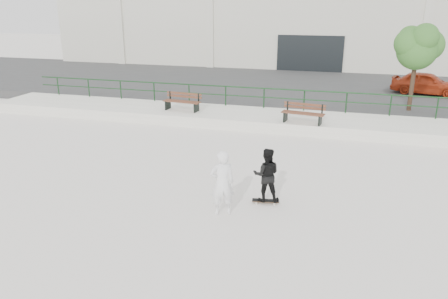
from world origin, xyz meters
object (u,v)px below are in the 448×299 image
(tree, at_px, (418,45))
(seated_skater, at_px, (222,183))
(standing_skater, at_px, (266,175))
(bench_left, at_px, (182,102))
(red_car, at_px, (426,83))
(skateboard, at_px, (266,201))
(bench_right, at_px, (303,113))

(tree, height_order, seated_skater, tree)
(standing_skater, bearing_deg, seated_skater, 33.93)
(standing_skater, xyz_separation_m, seated_skater, (-1.03, -1.01, 0.03))
(bench_left, relative_size, seated_skater, 1.04)
(red_car, distance_m, skateboard, 17.08)
(skateboard, height_order, standing_skater, standing_skater)
(bench_left, xyz_separation_m, red_car, (12.12, 7.56, 0.22))
(bench_left, xyz_separation_m, standing_skater, (5.74, -8.24, -0.04))
(skateboard, bearing_deg, standing_skater, -36.23)
(bench_right, bearing_deg, bench_left, -178.48)
(skateboard, xyz_separation_m, seated_skater, (-1.03, -1.01, 0.85))
(bench_left, bearing_deg, bench_right, -1.53)
(bench_right, xyz_separation_m, tree, (4.83, 3.83, 2.71))
(bench_left, height_order, seated_skater, seated_skater)
(bench_left, height_order, tree, tree)
(red_car, height_order, standing_skater, red_car)
(tree, distance_m, skateboard, 12.90)
(bench_left, bearing_deg, tree, 21.56)
(red_car, bearing_deg, standing_skater, 172.15)
(bench_right, bearing_deg, seated_skater, -89.76)
(tree, bearing_deg, bench_right, -141.60)
(bench_left, distance_m, seated_skater, 10.38)
(red_car, bearing_deg, seated_skater, 170.35)
(standing_skater, distance_m, seated_skater, 1.44)
(bench_right, height_order, tree, tree)
(tree, height_order, red_car, tree)
(bench_left, distance_m, standing_skater, 10.04)
(bench_left, relative_size, bench_right, 1.00)
(red_car, xyz_separation_m, seated_skater, (-7.42, -16.81, -0.22))
(tree, bearing_deg, seated_skater, -116.37)
(tree, relative_size, standing_skater, 2.63)
(red_car, distance_m, standing_skater, 17.05)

